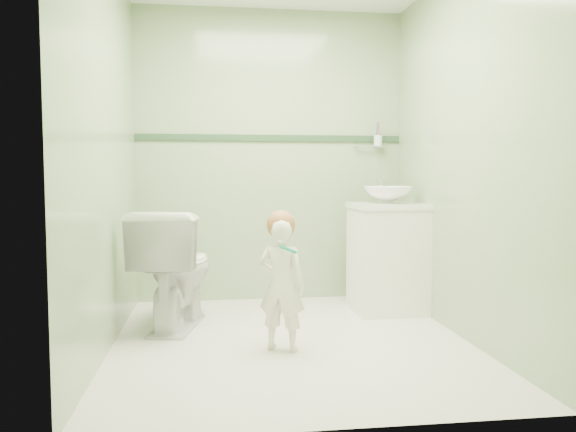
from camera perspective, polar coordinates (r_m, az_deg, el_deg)
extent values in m
plane|color=silver|center=(3.64, 0.32, -12.51)|extent=(2.50, 2.50, 0.00)
cube|color=#8EAE7B|center=(4.73, -1.77, 6.04)|extent=(2.20, 0.04, 2.40)
cube|color=#8EAE7B|center=(2.26, 4.75, 8.08)|extent=(2.20, 0.04, 2.40)
cube|color=#8EAE7B|center=(3.51, -17.85, 6.50)|extent=(0.04, 2.50, 2.40)
cube|color=#8EAE7B|center=(3.80, 17.07, 6.32)|extent=(0.04, 2.50, 2.40)
cube|color=#29452C|center=(4.73, -1.76, 7.86)|extent=(2.20, 0.02, 0.05)
cube|color=white|center=(4.41, 9.95, -4.31)|extent=(0.52, 0.50, 0.80)
cube|color=white|center=(4.37, 10.02, 1.02)|extent=(0.54, 0.52, 0.04)
imported|color=white|center=(4.36, 10.03, 2.12)|extent=(0.37, 0.37, 0.13)
cylinder|color=silver|center=(4.55, 9.28, 2.92)|extent=(0.03, 0.03, 0.18)
cylinder|color=silver|center=(4.50, 9.48, 3.92)|extent=(0.02, 0.12, 0.02)
cylinder|color=silver|center=(4.85, 8.29, 6.90)|extent=(0.26, 0.02, 0.02)
cylinder|color=silver|center=(4.85, 9.05, 7.48)|extent=(0.07, 0.07, 0.09)
cylinder|color=#E1533A|center=(4.86, 9.14, 8.30)|extent=(0.01, 0.01, 0.17)
cylinder|color=blue|center=(4.84, 8.93, 8.32)|extent=(0.01, 0.01, 0.17)
imported|color=white|center=(3.97, -11.29, -5.19)|extent=(0.61, 0.87, 0.81)
imported|color=white|center=(3.38, -0.65, -6.96)|extent=(0.34, 0.29, 0.78)
sphere|color=#A16738|center=(3.36, -0.70, -0.89)|extent=(0.17, 0.17, 0.17)
cylinder|color=#039570|center=(3.20, 0.02, -3.39)|extent=(0.12, 0.10, 0.06)
cube|color=white|center=(3.26, -0.74, -2.54)|extent=(0.03, 0.03, 0.02)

